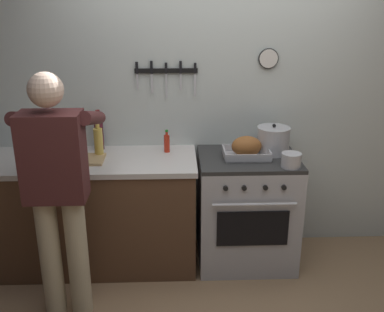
{
  "coord_description": "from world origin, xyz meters",
  "views": [
    {
      "loc": [
        -0.34,
        -2.23,
        2.07
      ],
      "look_at": [
        -0.22,
        0.85,
        0.96
      ],
      "focal_mm": 41.93,
      "sensor_mm": 36.0,
      "label": 1
    }
  ],
  "objects": [
    {
      "name": "bottle_hot_sauce",
      "position": [
        -0.41,
        1.13,
        0.97
      ],
      "size": [
        0.05,
        0.05,
        0.18
      ],
      "color": "red",
      "rests_on": "counter_block"
    },
    {
      "name": "bottle_vinegar",
      "position": [
        -1.1,
        1.09,
        1.01
      ],
      "size": [
        0.06,
        0.06,
        0.27
      ],
      "color": "#997F4C",
      "rests_on": "counter_block"
    },
    {
      "name": "wall_back",
      "position": [
        0.0,
        1.35,
        1.3
      ],
      "size": [
        6.0,
        0.13,
        2.6
      ],
      "color": "silver",
      "rests_on": "ground"
    },
    {
      "name": "counter_block",
      "position": [
        -1.2,
        0.99,
        0.45
      ],
      "size": [
        2.03,
        0.65,
        0.9
      ],
      "color": "brown",
      "rests_on": "ground"
    },
    {
      "name": "stock_pot",
      "position": [
        0.42,
        1.07,
        1.01
      ],
      "size": [
        0.26,
        0.26,
        0.24
      ],
      "color": "#B7B7BC",
      "rests_on": "stove"
    },
    {
      "name": "cutting_board",
      "position": [
        -1.06,
        0.95,
        0.91
      ],
      "size": [
        0.36,
        0.24,
        0.02
      ],
      "primitive_type": "cube",
      "color": "tan",
      "rests_on": "counter_block"
    },
    {
      "name": "bottle_wine_red",
      "position": [
        -0.95,
        1.22,
        1.04
      ],
      "size": [
        0.07,
        0.07,
        0.32
      ],
      "color": "#47141E",
      "rests_on": "counter_block"
    },
    {
      "name": "stove",
      "position": [
        0.22,
        0.99,
        0.45
      ],
      "size": [
        0.76,
        0.67,
        0.9
      ],
      "color": "#BCBCC1",
      "rests_on": "ground"
    },
    {
      "name": "saucepan",
      "position": [
        0.49,
        0.76,
        0.95
      ],
      "size": [
        0.14,
        0.14,
        0.11
      ],
      "color": "#B7B7BC",
      "rests_on": "stove"
    },
    {
      "name": "person_cook",
      "position": [
        -1.09,
        0.39,
        0.95
      ],
      "size": [
        0.51,
        0.63,
        1.66
      ],
      "rotation": [
        0.0,
        0.0,
        1.6
      ],
      "color": "#C6B793",
      "rests_on": "ground"
    },
    {
      "name": "bottle_cooking_oil",
      "position": [
        -0.93,
        1.05,
        1.02
      ],
      "size": [
        0.07,
        0.07,
        0.28
      ],
      "color": "gold",
      "rests_on": "counter_block"
    },
    {
      "name": "roasting_pan",
      "position": [
        0.2,
        0.98,
        0.97
      ],
      "size": [
        0.35,
        0.26,
        0.17
      ],
      "color": "#B7B7BC",
      "rests_on": "stove"
    }
  ]
}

